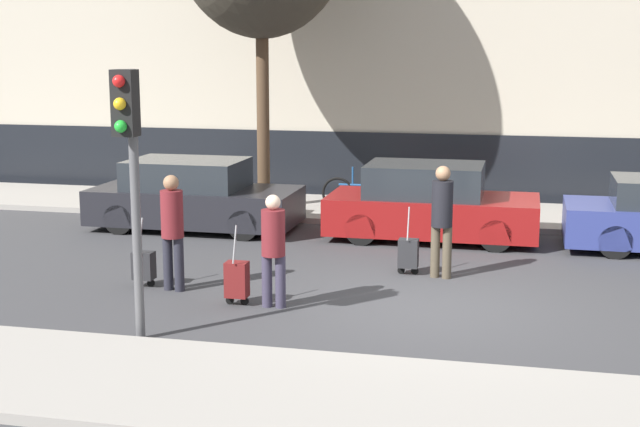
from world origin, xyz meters
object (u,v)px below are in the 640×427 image
object	(u,v)px
parked_car_0	(193,197)
trolley_right	(408,253)
pedestrian_left	(172,225)
pedestrian_right	(442,214)
trolley_left	(144,266)
parked_bicycle	(361,194)
parked_car_1	(430,204)
traffic_light	(129,150)
pedestrian_center	(273,244)
trolley_center	(237,280)

from	to	relation	value
parked_car_0	trolley_right	bearing A→B (deg)	-29.44
pedestrian_left	trolley_right	size ratio (longest dim) A/B	1.59
pedestrian_right	pedestrian_left	bearing A→B (deg)	-146.15
trolley_left	parked_bicycle	distance (m)	6.92
parked_car_1	traffic_light	bearing A→B (deg)	-113.03
pedestrian_right	parked_car_0	bearing A→B (deg)	162.89
parked_bicycle	pedestrian_right	bearing A→B (deg)	-65.86
parked_car_0	pedestrian_center	xyz separation A→B (m)	(3.13, -4.98, 0.26)
trolley_left	pedestrian_right	xyz separation A→B (m)	(4.45, 1.58, 0.71)
trolley_left	trolley_center	bearing A→B (deg)	-19.90
pedestrian_center	trolley_right	world-z (taller)	pedestrian_center
pedestrian_center	pedestrian_right	size ratio (longest dim) A/B	0.90
trolley_center	parked_bicycle	size ratio (longest dim) A/B	0.66
parked_bicycle	pedestrian_center	bearing A→B (deg)	-89.54
pedestrian_left	trolley_left	world-z (taller)	pedestrian_left
parked_car_1	trolley_right	world-z (taller)	parked_car_1
pedestrian_left	pedestrian_right	bearing A→B (deg)	34.07
parked_car_1	trolley_right	xyz separation A→B (m)	(-0.05, -2.81, -0.33)
pedestrian_right	parked_bicycle	xyz separation A→B (m)	(-2.23, 4.98, -0.55)
parked_car_1	traffic_light	world-z (taller)	traffic_light
trolley_right	pedestrian_center	bearing A→B (deg)	-125.48
pedestrian_right	trolley_right	bearing A→B (deg)	-179.94
parked_car_1	pedestrian_right	world-z (taller)	pedestrian_right
pedestrian_left	pedestrian_center	distance (m)	1.81
trolley_right	traffic_light	bearing A→B (deg)	-125.03
parked_car_1	trolley_center	xyz separation A→B (m)	(-2.23, -5.11, -0.30)
parked_car_0	pedestrian_right	xyz separation A→B (m)	(5.31, -2.79, 0.38)
trolley_center	parked_bicycle	distance (m)	7.20
pedestrian_right	traffic_light	bearing A→B (deg)	-119.80
trolley_left	parked_bicycle	xyz separation A→B (m)	(2.22, 6.56, 0.16)
trolley_center	parked_car_1	bearing A→B (deg)	66.40
trolley_center	pedestrian_left	bearing A→B (deg)	156.25
parked_car_1	traffic_light	size ratio (longest dim) A/B	1.17
trolley_left	traffic_light	xyz separation A→B (m)	(1.00, -2.47, 2.12)
pedestrian_center	parked_bicycle	xyz separation A→B (m)	(-0.06, 7.17, -0.43)
trolley_left	pedestrian_center	bearing A→B (deg)	-15.11
traffic_light	pedestrian_right	bearing A→B (deg)	49.57
pedestrian_right	pedestrian_center	bearing A→B (deg)	-124.16
traffic_light	parked_bicycle	size ratio (longest dim) A/B	1.93
pedestrian_right	trolley_right	distance (m)	0.89
pedestrian_right	trolley_left	bearing A→B (deg)	-149.88
parked_car_0	pedestrian_left	size ratio (longest dim) A/B	2.34
parked_car_0	pedestrian_right	world-z (taller)	pedestrian_right
trolley_left	pedestrian_center	size ratio (longest dim) A/B	0.67
trolley_left	parked_car_1	bearing A→B (deg)	48.55
parked_car_1	pedestrian_center	xyz separation A→B (m)	(-1.68, -5.10, 0.25)
traffic_light	pedestrian_center	bearing A→B (deg)	55.54
parked_car_1	trolley_left	size ratio (longest dim) A/B	3.67
parked_car_1	trolley_right	bearing A→B (deg)	-91.00
pedestrian_left	pedestrian_center	world-z (taller)	pedestrian_left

